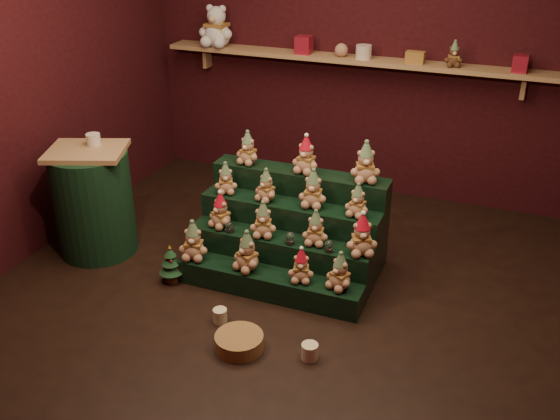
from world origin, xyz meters
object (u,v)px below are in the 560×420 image
at_px(mini_christmas_tree, 171,264).
at_px(mug_right, 310,351).
at_px(wicker_basket, 239,342).
at_px(snow_globe_c, 329,246).
at_px(mug_left, 220,315).
at_px(riser_tier_front, 268,284).
at_px(snow_globe_a, 230,227).
at_px(snow_globe_b, 290,238).
at_px(brown_bear, 454,54).
at_px(white_bear, 217,20).
at_px(side_table, 94,202).

bearing_deg(mini_christmas_tree, mug_right, -19.88).
relative_size(mini_christmas_tree, wicker_basket, 1.00).
height_order(snow_globe_c, mug_left, snow_globe_c).
relative_size(riser_tier_front, snow_globe_c, 16.08).
distance_m(snow_globe_a, mini_christmas_tree, 0.52).
xyz_separation_m(riser_tier_front, snow_globe_b, (0.11, 0.16, 0.32)).
height_order(riser_tier_front, mug_right, riser_tier_front).
bearing_deg(riser_tier_front, wicker_basket, -84.02).
height_order(riser_tier_front, mini_christmas_tree, mini_christmas_tree).
height_order(mini_christmas_tree, mug_right, mini_christmas_tree).
bearing_deg(snow_globe_c, brown_bear, 74.49).
bearing_deg(riser_tier_front, snow_globe_a, 156.87).
bearing_deg(mug_left, snow_globe_c, 45.47).
bearing_deg(wicker_basket, mug_right, 9.07).
height_order(snow_globe_c, mug_right, snow_globe_c).
bearing_deg(riser_tier_front, snow_globe_c, 21.61).
bearing_deg(white_bear, mini_christmas_tree, -72.34).
bearing_deg(mini_christmas_tree, side_table, 166.08).
relative_size(snow_globe_a, mug_right, 0.78).
distance_m(riser_tier_front, snow_globe_a, 0.51).
xyz_separation_m(mini_christmas_tree, white_bear, (-0.59, 2.06, 1.41)).
xyz_separation_m(snow_globe_b, snow_globe_c, (0.30, 0.00, -0.00)).
relative_size(riser_tier_front, mug_left, 14.43).
bearing_deg(brown_bear, riser_tier_front, -130.02).
bearing_deg(snow_globe_b, mug_right, -60.42).
bearing_deg(white_bear, mug_right, -52.01).
bearing_deg(mug_left, mug_right, -11.12).
relative_size(snow_globe_c, side_table, 0.10).
relative_size(riser_tier_front, brown_bear, 6.56).
bearing_deg(snow_globe_a, side_table, -176.49).
bearing_deg(riser_tier_front, mug_right, -47.38).
distance_m(riser_tier_front, mug_right, 0.77).
distance_m(snow_globe_a, snow_globe_c, 0.78).
relative_size(riser_tier_front, snow_globe_a, 16.75).
bearing_deg(wicker_basket, riser_tier_front, 95.98).
bearing_deg(mug_left, riser_tier_front, 67.78).
bearing_deg(mug_right, riser_tier_front, 132.62).
bearing_deg(brown_bear, side_table, -157.93).
height_order(mug_left, wicker_basket, wicker_basket).
distance_m(snow_globe_c, mini_christmas_tree, 1.20).
distance_m(mug_right, wicker_basket, 0.46).
xyz_separation_m(mug_right, wicker_basket, (-0.45, -0.07, -0.00)).
bearing_deg(mug_right, mug_left, 168.88).
distance_m(snow_globe_c, brown_bear, 2.12).
height_order(snow_globe_a, side_table, side_table).
xyz_separation_m(snow_globe_c, wicker_basket, (-0.34, -0.80, -0.35)).
bearing_deg(mini_christmas_tree, snow_globe_b, 17.61).
distance_m(snow_globe_b, white_bear, 2.57).
bearing_deg(brown_bear, wicker_basket, -123.07).
distance_m(snow_globe_a, snow_globe_b, 0.48).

